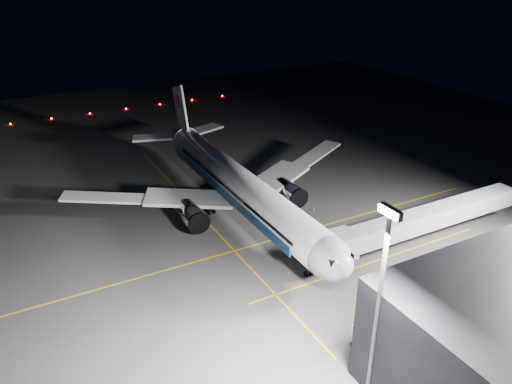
{
  "coord_description": "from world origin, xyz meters",
  "views": [
    {
      "loc": [
        66.64,
        -32.93,
        39.24
      ],
      "look_at": [
        4.82,
        0.42,
        6.0
      ],
      "focal_mm": 35.0,
      "sensor_mm": 36.0,
      "label": 1
    }
  ],
  "objects_px": {
    "baggage_tug": "(290,193)",
    "safety_cone_c": "(255,202)",
    "floodlight_mast_south": "(380,291)",
    "safety_cone_b": "(287,195)",
    "jet_bridge": "(419,221)",
    "airliner": "(237,184)",
    "service_truck": "(375,344)",
    "safety_cone_a": "(313,209)"
  },
  "relations": [
    {
      "from": "airliner",
      "to": "jet_bridge",
      "type": "bearing_deg",
      "value": 38.04
    },
    {
      "from": "airliner",
      "to": "safety_cone_a",
      "type": "distance_m",
      "value": 13.86
    },
    {
      "from": "safety_cone_a",
      "to": "safety_cone_c",
      "type": "distance_m",
      "value": 10.37
    },
    {
      "from": "safety_cone_a",
      "to": "safety_cone_b",
      "type": "xyz_separation_m",
      "value": [
        -6.93,
        -1.12,
        -0.0
      ]
    },
    {
      "from": "baggage_tug",
      "to": "safety_cone_a",
      "type": "distance_m",
      "value": 6.74
    },
    {
      "from": "floodlight_mast_south",
      "to": "service_truck",
      "type": "bearing_deg",
      "value": 132.4
    },
    {
      "from": "service_truck",
      "to": "safety_cone_a",
      "type": "xyz_separation_m",
      "value": [
        -31.47,
        13.5,
        -1.24
      ]
    },
    {
      "from": "jet_bridge",
      "to": "safety_cone_c",
      "type": "height_order",
      "value": "jet_bridge"
    },
    {
      "from": "safety_cone_b",
      "to": "safety_cone_c",
      "type": "height_order",
      "value": "safety_cone_c"
    },
    {
      "from": "floodlight_mast_south",
      "to": "baggage_tug",
      "type": "height_order",
      "value": "floodlight_mast_south"
    },
    {
      "from": "floodlight_mast_south",
      "to": "service_truck",
      "type": "height_order",
      "value": "floodlight_mast_south"
    },
    {
      "from": "baggage_tug",
      "to": "safety_cone_a",
      "type": "xyz_separation_m",
      "value": [
        6.7,
        0.53,
        -0.44
      ]
    },
    {
      "from": "jet_bridge",
      "to": "safety_cone_a",
      "type": "relative_size",
      "value": 64.97
    },
    {
      "from": "safety_cone_a",
      "to": "safety_cone_b",
      "type": "bearing_deg",
      "value": -170.79
    },
    {
      "from": "floodlight_mast_south",
      "to": "safety_cone_c",
      "type": "distance_m",
      "value": 45.11
    },
    {
      "from": "airliner",
      "to": "jet_bridge",
      "type": "height_order",
      "value": "airliner"
    },
    {
      "from": "safety_cone_c",
      "to": "jet_bridge",
      "type": "bearing_deg",
      "value": 30.06
    },
    {
      "from": "service_truck",
      "to": "safety_cone_c",
      "type": "height_order",
      "value": "service_truck"
    },
    {
      "from": "service_truck",
      "to": "floodlight_mast_south",
      "type": "bearing_deg",
      "value": -53.03
    },
    {
      "from": "airliner",
      "to": "safety_cone_b",
      "type": "bearing_deg",
      "value": 95.66
    },
    {
      "from": "airliner",
      "to": "safety_cone_c",
      "type": "distance_m",
      "value": 6.43
    },
    {
      "from": "safety_cone_c",
      "to": "floodlight_mast_south",
      "type": "bearing_deg",
      "value": -13.32
    },
    {
      "from": "safety_cone_a",
      "to": "safety_cone_c",
      "type": "relative_size",
      "value": 0.95
    },
    {
      "from": "service_truck",
      "to": "safety_cone_b",
      "type": "bearing_deg",
      "value": 156.71
    },
    {
      "from": "floodlight_mast_south",
      "to": "jet_bridge",
      "type": "bearing_deg",
      "value": 126.79
    },
    {
      "from": "baggage_tug",
      "to": "service_truck",
      "type": "bearing_deg",
      "value": -11.1
    },
    {
      "from": "service_truck",
      "to": "safety_cone_a",
      "type": "bearing_deg",
      "value": 151.36
    },
    {
      "from": "baggage_tug",
      "to": "safety_cone_b",
      "type": "xyz_separation_m",
      "value": [
        -0.23,
        -0.59,
        -0.44
      ]
    },
    {
      "from": "baggage_tug",
      "to": "safety_cone_a",
      "type": "height_order",
      "value": "baggage_tug"
    },
    {
      "from": "airliner",
      "to": "safety_cone_c",
      "type": "xyz_separation_m",
      "value": [
        -1.21,
        4.0,
        -4.89
      ]
    },
    {
      "from": "baggage_tug",
      "to": "safety_cone_c",
      "type": "distance_m",
      "value": 7.04
    },
    {
      "from": "floodlight_mast_south",
      "to": "safety_cone_b",
      "type": "relative_size",
      "value": 39.31
    },
    {
      "from": "jet_bridge",
      "to": "airliner",
      "type": "bearing_deg",
      "value": -141.96
    },
    {
      "from": "safety_cone_b",
      "to": "jet_bridge",
      "type": "bearing_deg",
      "value": 17.57
    },
    {
      "from": "safety_cone_a",
      "to": "floodlight_mast_south",
      "type": "bearing_deg",
      "value": -26.53
    },
    {
      "from": "floodlight_mast_south",
      "to": "safety_cone_c",
      "type": "xyz_separation_m",
      "value": [
        -42.29,
        10.01,
        -12.09
      ]
    },
    {
      "from": "airliner",
      "to": "safety_cone_a",
      "type": "bearing_deg",
      "value": 62.93
    },
    {
      "from": "baggage_tug",
      "to": "safety_cone_b",
      "type": "distance_m",
      "value": 0.77
    },
    {
      "from": "airliner",
      "to": "jet_bridge",
      "type": "xyz_separation_m",
      "value": [
        23.08,
        18.06,
        -0.58
      ]
    },
    {
      "from": "jet_bridge",
      "to": "safety_cone_b",
      "type": "distance_m",
      "value": 25.65
    },
    {
      "from": "airliner",
      "to": "baggage_tug",
      "type": "bearing_deg",
      "value": 94.16
    },
    {
      "from": "floodlight_mast_south",
      "to": "baggage_tug",
      "type": "relative_size",
      "value": 9.05
    }
  ]
}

